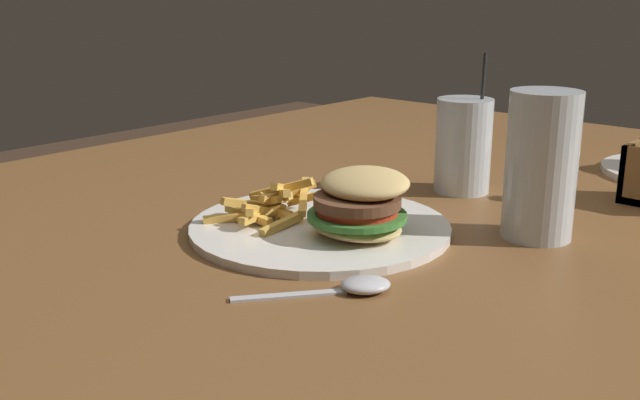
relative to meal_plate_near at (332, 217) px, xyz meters
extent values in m
cube|color=brown|center=(0.03, 0.21, -0.04)|extent=(1.35, 1.42, 0.03)
cylinder|color=brown|center=(-0.58, 0.85, -0.40)|extent=(0.09, 0.09, 0.70)
cylinder|color=white|center=(-0.02, 0.00, -0.02)|extent=(0.31, 0.31, 0.01)
ellipsoid|color=#DBB770|center=(0.04, 0.00, 0.00)|extent=(0.11, 0.09, 0.02)
cylinder|color=#38752D|center=(0.04, 0.00, 0.01)|extent=(0.12, 0.12, 0.01)
cylinder|color=red|center=(0.04, 0.00, 0.02)|extent=(0.09, 0.09, 0.01)
cylinder|color=brown|center=(0.04, 0.00, 0.03)|extent=(0.10, 0.10, 0.01)
ellipsoid|color=#DBB770|center=(0.04, 0.01, 0.05)|extent=(0.11, 0.09, 0.04)
cube|color=gold|center=(-0.10, -0.06, -0.01)|extent=(0.06, 0.07, 0.01)
cube|color=gold|center=(-0.07, -0.05, 0.00)|extent=(0.03, 0.07, 0.01)
cube|color=gold|center=(-0.07, -0.04, 0.00)|extent=(0.02, 0.07, 0.03)
cube|color=gold|center=(-0.08, 0.00, 0.01)|extent=(0.01, 0.08, 0.02)
cube|color=gold|center=(-0.09, -0.05, 0.00)|extent=(0.08, 0.01, 0.01)
cube|color=gold|center=(-0.10, -0.02, 0.00)|extent=(0.08, 0.02, 0.04)
cube|color=gold|center=(-0.08, 0.00, 0.01)|extent=(0.05, 0.08, 0.04)
cube|color=gold|center=(-0.09, -0.05, 0.00)|extent=(0.06, 0.06, 0.03)
cube|color=gold|center=(-0.05, 0.05, -0.01)|extent=(0.03, 0.07, 0.03)
cube|color=gold|center=(-0.07, -0.02, 0.00)|extent=(0.06, 0.02, 0.03)
cube|color=gold|center=(-0.08, 0.00, 0.02)|extent=(0.04, 0.06, 0.03)
cube|color=gold|center=(-0.08, -0.04, 0.00)|extent=(0.04, 0.05, 0.02)
cube|color=gold|center=(-0.08, 0.00, 0.02)|extent=(0.08, 0.04, 0.03)
cube|color=gold|center=(-0.06, 0.02, 0.01)|extent=(0.06, 0.03, 0.03)
cube|color=gold|center=(-0.09, -0.04, 0.00)|extent=(0.03, 0.09, 0.03)
cube|color=gold|center=(-0.06, 0.02, 0.01)|extent=(0.06, 0.07, 0.03)
cube|color=gold|center=(-0.07, -0.01, 0.02)|extent=(0.07, 0.05, 0.03)
cube|color=gold|center=(-0.04, -0.04, -0.01)|extent=(0.02, 0.07, 0.01)
cube|color=gold|center=(-0.11, -0.02, 0.00)|extent=(0.06, 0.03, 0.03)
cube|color=gold|center=(-0.08, -0.02, 0.01)|extent=(0.06, 0.02, 0.02)
cylinder|color=silver|center=(0.18, 0.15, 0.06)|extent=(0.08, 0.08, 0.17)
cylinder|color=gold|center=(0.18, 0.15, 0.04)|extent=(0.07, 0.07, 0.13)
cylinder|color=silver|center=(0.01, 0.27, 0.04)|extent=(0.08, 0.08, 0.13)
cylinder|color=#EFA819|center=(0.01, 0.27, 0.04)|extent=(0.07, 0.07, 0.12)
cylinder|color=black|center=(0.03, 0.28, 0.08)|extent=(0.01, 0.03, 0.19)
ellipsoid|color=silver|center=(0.13, -0.11, -0.02)|extent=(0.06, 0.06, 0.01)
cube|color=silver|center=(0.09, -0.16, -0.02)|extent=(0.08, 0.09, 0.00)
cube|color=brown|center=(0.20, 0.39, 0.02)|extent=(0.01, 0.07, 0.08)
camera|label=1|loc=(0.54, -0.64, 0.26)|focal=42.00mm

